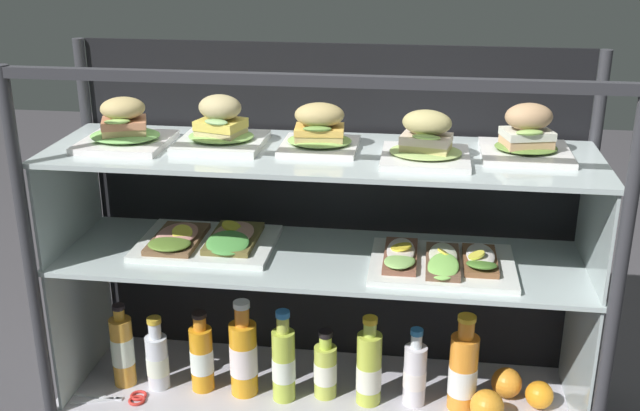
{
  "coord_description": "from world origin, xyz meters",
  "views": [
    {
      "loc": [
        0.24,
        -1.71,
        1.21
      ],
      "look_at": [
        0.0,
        0.0,
        0.56
      ],
      "focal_mm": 43.31,
      "sensor_mm": 36.0,
      "label": 1
    }
  ],
  "objects_px": {
    "plated_roll_sandwich_near_right_corner": "(221,129)",
    "juice_bottle_back_right": "(157,360)",
    "plated_roll_sandwich_mid_right": "(124,129)",
    "open_sandwich_tray_mid_left": "(441,261)",
    "juice_bottle_front_second": "(369,369)",
    "orange_fruit_beside_bottles": "(507,383)",
    "orange_fruit_near_left_post": "(487,406)",
    "plated_roll_sandwich_far_right": "(527,137)",
    "juice_bottle_near_post": "(202,357)",
    "open_sandwich_tray_right_of_center": "(206,241)",
    "orange_fruit_rolled_forward": "(539,395)",
    "juice_bottle_front_middle": "(284,363)",
    "juice_bottle_front_fourth": "(325,369)",
    "kitchen_scissors": "(127,398)",
    "juice_bottle_tucked_behind": "(415,374)",
    "juice_bottle_front_right_end": "(463,371)",
    "juice_bottle_front_left_end": "(123,350)",
    "plated_roll_sandwich_near_left_corner": "(426,143)",
    "plated_roll_sandwich_left_of_center": "(319,132)",
    "juice_bottle_back_center": "(243,356)"
  },
  "relations": [
    {
      "from": "plated_roll_sandwich_mid_right",
      "to": "juice_bottle_front_fourth",
      "type": "height_order",
      "value": "plated_roll_sandwich_mid_right"
    },
    {
      "from": "juice_bottle_back_right",
      "to": "orange_fruit_rolled_forward",
      "type": "xyz_separation_m",
      "value": [
        0.98,
        0.04,
        -0.05
      ]
    },
    {
      "from": "juice_bottle_front_right_end",
      "to": "orange_fruit_rolled_forward",
      "type": "bearing_deg",
      "value": 7.5
    },
    {
      "from": "plated_roll_sandwich_near_right_corner",
      "to": "plated_roll_sandwich_near_left_corner",
      "type": "height_order",
      "value": "plated_roll_sandwich_near_right_corner"
    },
    {
      "from": "plated_roll_sandwich_near_left_corner",
      "to": "juice_bottle_tucked_behind",
      "type": "distance_m",
      "value": 0.61
    },
    {
      "from": "juice_bottle_front_right_end",
      "to": "kitchen_scissors",
      "type": "distance_m",
      "value": 0.86
    },
    {
      "from": "plated_roll_sandwich_far_right",
      "to": "juice_bottle_near_post",
      "type": "distance_m",
      "value": 0.99
    },
    {
      "from": "juice_bottle_front_second",
      "to": "juice_bottle_tucked_behind",
      "type": "xyz_separation_m",
      "value": [
        0.12,
        0.01,
        -0.01
      ]
    },
    {
      "from": "juice_bottle_back_right",
      "to": "juice_bottle_front_right_end",
      "type": "bearing_deg",
      "value": 1.28
    },
    {
      "from": "orange_fruit_beside_bottles",
      "to": "kitchen_scissors",
      "type": "xyz_separation_m",
      "value": [
        -0.97,
        -0.15,
        -0.04
      ]
    },
    {
      "from": "juice_bottle_front_left_end",
      "to": "juice_bottle_back_right",
      "type": "distance_m",
      "value": 0.1
    },
    {
      "from": "juice_bottle_near_post",
      "to": "orange_fruit_beside_bottles",
      "type": "relative_size",
      "value": 2.82
    },
    {
      "from": "orange_fruit_beside_bottles",
      "to": "kitchen_scissors",
      "type": "distance_m",
      "value": 0.98
    },
    {
      "from": "kitchen_scissors",
      "to": "open_sandwich_tray_right_of_center",
      "type": "bearing_deg",
      "value": 31.83
    },
    {
      "from": "juice_bottle_front_middle",
      "to": "orange_fruit_beside_bottles",
      "type": "relative_size",
      "value": 3.19
    },
    {
      "from": "plated_roll_sandwich_mid_right",
      "to": "orange_fruit_rolled_forward",
      "type": "bearing_deg",
      "value": 0.78
    },
    {
      "from": "juice_bottle_front_second",
      "to": "orange_fruit_beside_bottles",
      "type": "height_order",
      "value": "juice_bottle_front_second"
    },
    {
      "from": "plated_roll_sandwich_mid_right",
      "to": "kitchen_scissors",
      "type": "relative_size",
      "value": 1.04
    },
    {
      "from": "plated_roll_sandwich_mid_right",
      "to": "open_sandwich_tray_mid_left",
      "type": "xyz_separation_m",
      "value": [
        0.76,
        -0.02,
        -0.29
      ]
    },
    {
      "from": "juice_bottle_front_middle",
      "to": "kitchen_scissors",
      "type": "xyz_separation_m",
      "value": [
        -0.4,
        -0.06,
        -0.1
      ]
    },
    {
      "from": "juice_bottle_back_right",
      "to": "juice_bottle_front_second",
      "type": "relative_size",
      "value": 0.84
    },
    {
      "from": "plated_roll_sandwich_far_right",
      "to": "juice_bottle_front_left_end",
      "type": "relative_size",
      "value": 0.87
    },
    {
      "from": "plated_roll_sandwich_near_left_corner",
      "to": "orange_fruit_rolled_forward",
      "type": "relative_size",
      "value": 2.79
    },
    {
      "from": "plated_roll_sandwich_left_of_center",
      "to": "orange_fruit_beside_bottles",
      "type": "relative_size",
      "value": 2.27
    },
    {
      "from": "juice_bottle_back_center",
      "to": "juice_bottle_front_right_end",
      "type": "bearing_deg",
      "value": 1.18
    },
    {
      "from": "plated_roll_sandwich_far_right",
      "to": "juice_bottle_front_fourth",
      "type": "bearing_deg",
      "value": -173.16
    },
    {
      "from": "plated_roll_sandwich_far_right",
      "to": "open_sandwich_tray_mid_left",
      "type": "bearing_deg",
      "value": -159.28
    },
    {
      "from": "open_sandwich_tray_right_of_center",
      "to": "juice_bottle_tucked_behind",
      "type": "xyz_separation_m",
      "value": [
        0.54,
        -0.03,
        -0.32
      ]
    },
    {
      "from": "plated_roll_sandwich_near_right_corner",
      "to": "juice_bottle_front_fourth",
      "type": "height_order",
      "value": "plated_roll_sandwich_near_right_corner"
    },
    {
      "from": "open_sandwich_tray_right_of_center",
      "to": "juice_bottle_front_right_end",
      "type": "distance_m",
      "value": 0.72
    },
    {
      "from": "orange_fruit_beside_bottles",
      "to": "juice_bottle_front_fourth",
      "type": "bearing_deg",
      "value": -172.65
    },
    {
      "from": "plated_roll_sandwich_far_right",
      "to": "kitchen_scissors",
      "type": "distance_m",
      "value": 1.19
    },
    {
      "from": "open_sandwich_tray_right_of_center",
      "to": "orange_fruit_rolled_forward",
      "type": "relative_size",
      "value": 4.83
    },
    {
      "from": "juice_bottle_front_second",
      "to": "juice_bottle_tucked_behind",
      "type": "distance_m",
      "value": 0.12
    },
    {
      "from": "juice_bottle_front_right_end",
      "to": "juice_bottle_near_post",
      "type": "bearing_deg",
      "value": -179.2
    },
    {
      "from": "juice_bottle_front_middle",
      "to": "orange_fruit_beside_bottles",
      "type": "bearing_deg",
      "value": 8.75
    },
    {
      "from": "orange_fruit_rolled_forward",
      "to": "kitchen_scissors",
      "type": "bearing_deg",
      "value": -173.85
    },
    {
      "from": "orange_fruit_near_left_post",
      "to": "juice_bottle_tucked_behind",
      "type": "bearing_deg",
      "value": 163.73
    },
    {
      "from": "open_sandwich_tray_mid_left",
      "to": "orange_fruit_near_left_post",
      "type": "relative_size",
      "value": 4.08
    },
    {
      "from": "juice_bottle_front_right_end",
      "to": "plated_roll_sandwich_left_of_center",
      "type": "bearing_deg",
      "value": 172.77
    },
    {
      "from": "plated_roll_sandwich_near_left_corner",
      "to": "juice_bottle_tucked_behind",
      "type": "height_order",
      "value": "plated_roll_sandwich_near_left_corner"
    },
    {
      "from": "open_sandwich_tray_mid_left",
      "to": "juice_bottle_back_center",
      "type": "xyz_separation_m",
      "value": [
        -0.49,
        -0.0,
        -0.3
      ]
    },
    {
      "from": "plated_roll_sandwich_near_right_corner",
      "to": "kitchen_scissors",
      "type": "distance_m",
      "value": 0.75
    },
    {
      "from": "plated_roll_sandwich_near_right_corner",
      "to": "plated_roll_sandwich_mid_right",
      "type": "bearing_deg",
      "value": -173.32
    },
    {
      "from": "open_sandwich_tray_right_of_center",
      "to": "juice_bottle_front_left_end",
      "type": "height_order",
      "value": "open_sandwich_tray_right_of_center"
    },
    {
      "from": "juice_bottle_tucked_behind",
      "to": "orange_fruit_near_left_post",
      "type": "xyz_separation_m",
      "value": [
        0.18,
        -0.05,
        -0.04
      ]
    },
    {
      "from": "juice_bottle_back_right",
      "to": "orange_fruit_near_left_post",
      "type": "bearing_deg",
      "value": -2.3
    },
    {
      "from": "juice_bottle_front_fourth",
      "to": "kitchen_scissors",
      "type": "distance_m",
      "value": 0.52
    },
    {
      "from": "juice_bottle_front_left_end",
      "to": "orange_fruit_beside_bottles",
      "type": "bearing_deg",
      "value": 4.49
    },
    {
      "from": "plated_roll_sandwich_near_right_corner",
      "to": "juice_bottle_back_right",
      "type": "height_order",
      "value": "plated_roll_sandwich_near_right_corner"
    }
  ]
}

